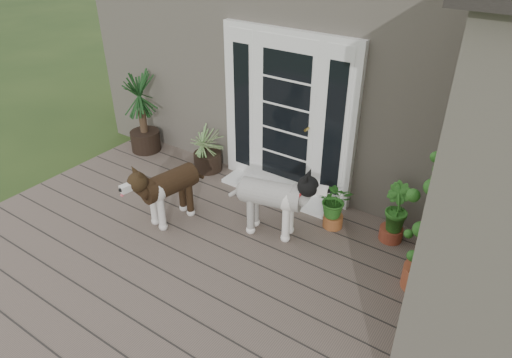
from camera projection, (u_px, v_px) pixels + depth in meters
The scene contains 14 objects.
deck at pixel (191, 289), 4.79m from camera, with size 6.20×4.60×0.12m, color #6B5B4C.
house_main at pixel (368, 53), 7.04m from camera, with size 7.40×4.00×3.10m, color #665E54.
door_unit at pixel (287, 115), 5.86m from camera, with size 1.90×0.14×2.15m, color white.
door_step at pixel (277, 192), 6.26m from camera, with size 1.60×0.40×0.05m, color white.
brindle_dog at pixel (170, 193), 5.56m from camera, with size 0.40×0.92×0.77m, color #342213, non-canonical shape.
white_dog at pixel (271, 205), 5.33m from camera, with size 0.41×0.95×0.79m, color silver, non-canonical shape.
spider_plant at pixel (207, 147), 6.66m from camera, with size 0.68×0.68×0.72m, color #7F9A5F, non-canonical shape.
yucca at pixel (142, 113), 7.06m from camera, with size 0.87×0.87×1.26m, color black, non-canonical shape.
herb_a at pixel (334, 208), 5.50m from camera, with size 0.41×0.41×0.53m, color #1C6420.
herb_b at pixel (393, 221), 5.28m from camera, with size 0.35×0.35×0.52m, color #194D16.
herb_c at pixel (442, 228), 5.08m from camera, with size 0.40×0.40×0.63m, color #1D4D16.
sapling at pixel (434, 216), 4.29m from camera, with size 0.52×0.52×1.78m, color #1D5A19, non-canonical shape.
clog_left at pixel (291, 195), 6.15m from camera, with size 0.12×0.27×0.08m, color #15351C, non-canonical shape.
clog_right at pixel (331, 217), 5.71m from camera, with size 0.14×0.29×0.09m, color #16371B, non-canonical shape.
Camera 1 is at (2.54, -2.12, 3.51)m, focal length 32.26 mm.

